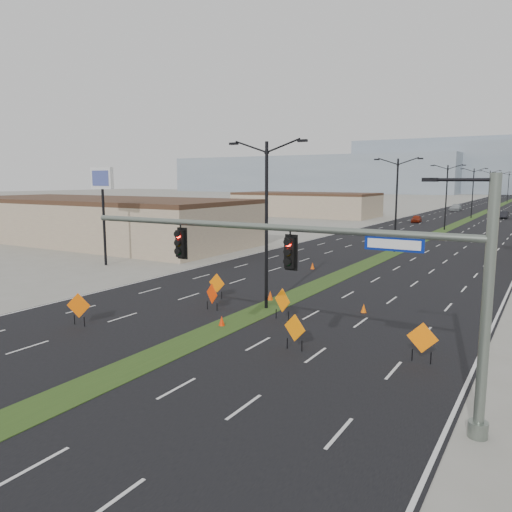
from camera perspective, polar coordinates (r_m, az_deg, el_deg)
The scene contains 29 objects.
ground at distance 21.58m, azimuth -15.32°, elevation -12.80°, with size 600.00×600.00×0.00m, color gray.
road_surface at distance 114.92m, azimuth 23.63°, elevation 4.11°, with size 25.00×400.00×0.02m, color black.
median_strip at distance 114.92m, azimuth 23.63°, elevation 4.11°, with size 2.00×400.00×0.04m, color #284318.
building_sw_near at distance 66.41m, azimuth -17.66°, elevation 3.74°, with size 40.00×16.00×5.00m, color tan.
building_sw_far at distance 109.35m, azimuth 5.70°, elevation 5.78°, with size 30.00×14.00×4.50m, color tan.
mesa_west at distance 323.15m, azimuth 6.45°, elevation 9.25°, with size 180.00×50.00×22.00m, color gray.
mesa_backdrop at distance 336.79m, azimuth 23.70°, elevation 9.40°, with size 140.00×50.00×32.00m, color gray.
signal_mast at distance 17.14m, azimuth 9.43°, elevation -1.52°, with size 16.30×0.60×8.00m.
streetlight_0 at distance 29.72m, azimuth 1.21°, elevation 4.12°, with size 5.15×0.24×10.02m.
streetlight_1 at distance 55.74m, azimuth 15.75°, elevation 5.95°, with size 5.15×0.24×10.02m.
streetlight_2 at distance 83.06m, azimuth 20.92°, elevation 6.52°, with size 5.15×0.24×10.02m.
streetlight_3 at distance 110.72m, azimuth 23.53°, elevation 6.78°, with size 5.15×0.24×10.02m.
streetlight_4 at distance 138.51m, azimuth 25.09°, elevation 6.93°, with size 5.15×0.24×10.02m.
streetlight_5 at distance 166.38m, azimuth 26.13°, elevation 7.03°, with size 5.15×0.24×10.02m.
streetlight_6 at distance 194.28m, azimuth 26.88°, elevation 7.10°, with size 5.15×0.24×10.02m.
car_left at distance 96.21m, azimuth 17.87°, elevation 4.06°, with size 1.57×3.90×1.33m, color maroon.
car_mid at distance 112.33m, azimuth 26.47°, elevation 4.21°, with size 1.54×4.41×1.45m, color black.
car_far at distance 135.95m, azimuth 21.86°, elevation 5.16°, with size 2.28×5.62×1.63m, color #A4AAAD.
construction_sign_0 at distance 28.50m, azimuth -19.62°, elevation -5.47°, with size 1.27×0.54×1.80m.
construction_sign_1 at distance 32.97m, azimuth -4.50°, elevation -3.20°, with size 1.28×0.12×1.70m.
construction_sign_2 at distance 30.12m, azimuth -5.05°, elevation -4.42°, with size 1.14×0.55×1.64m.
construction_sign_3 at distance 28.02m, azimuth 3.03°, elevation -5.20°, with size 1.24×0.61×1.80m.
construction_sign_4 at distance 23.20m, azimuth 4.45°, elevation -8.33°, with size 1.24×0.40×1.71m.
construction_sign_5 at distance 22.73m, azimuth 18.48°, elevation -9.00°, with size 1.34×0.09×1.79m.
cone_0 at distance 32.54m, azimuth 1.64°, elevation -4.55°, with size 0.39×0.39×0.66m, color #DA4004.
cone_1 at distance 27.03m, azimuth -3.94°, elevation -7.43°, with size 0.35×0.35×0.58m, color red.
cone_2 at distance 30.29m, azimuth 12.21°, elevation -5.86°, with size 0.33×0.33×0.55m, color #EF5C05.
cone_3 at distance 44.11m, azimuth 6.48°, elevation -1.12°, with size 0.36×0.36×0.60m, color #E14A04.
pole_sign_west at distance 47.38m, azimuth -17.17°, elevation 7.64°, with size 2.92×0.67×8.89m.
Camera 1 is at (14.72, -13.71, 7.81)m, focal length 35.00 mm.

